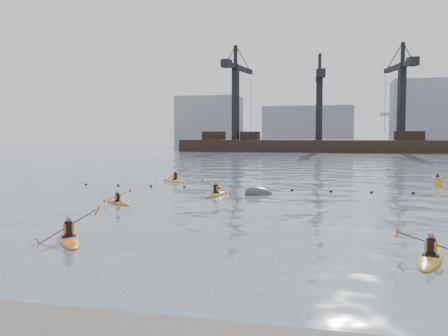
{
  "coord_description": "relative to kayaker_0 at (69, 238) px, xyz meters",
  "views": [
    {
      "loc": [
        4.3,
        -14.95,
        4.4
      ],
      "look_at": [
        -0.93,
        7.22,
        2.8
      ],
      "focal_mm": 38.0,
      "sensor_mm": 36.0,
      "label": 1
    }
  ],
  "objects": [
    {
      "name": "ground",
      "position": [
        6.42,
        -2.42,
        -0.11
      ],
      "size": [
        400.0,
        400.0,
        0.0
      ],
      "primitive_type": "plane",
      "color": "#394A53",
      "rests_on": "ground"
    },
    {
      "name": "kayaker_1",
      "position": [
        14.02,
        0.2,
        -0.0
      ],
      "size": [
        2.35,
        3.59,
        1.2
      ],
      "rotation": [
        0.0,
        0.0,
        -0.28
      ],
      "color": "gold",
      "rests_on": "ground"
    },
    {
      "name": "kayaker_5",
      "position": [
        -3.96,
        24.78,
        -0.0
      ],
      "size": [
        3.19,
        2.94,
        1.39
      ],
      "rotation": [
        0.0,
        0.0,
        0.85
      ],
      "color": "gold",
      "rests_on": "ground"
    },
    {
      "name": "kayaker_0",
      "position": [
        0.0,
        0.0,
        0.0
      ],
      "size": [
        2.8,
        3.35,
        1.51
      ],
      "rotation": [
        0.0,
        0.0,
        0.65
      ],
      "color": "orange",
      "rests_on": "ground"
    },
    {
      "name": "skyline",
      "position": [
        8.65,
        147.86,
        9.13
      ],
      "size": [
        141.0,
        28.0,
        22.0
      ],
      "color": "gray",
      "rests_on": "ground"
    },
    {
      "name": "kayaker_3",
      "position": [
        2.27,
        15.78,
        -0.0
      ],
      "size": [
        2.41,
        3.56,
        1.34
      ],
      "rotation": [
        0.0,
        0.0,
        -0.16
      ],
      "color": "#BF8316",
      "rests_on": "ground"
    },
    {
      "name": "mooring_buoy",
      "position": [
        5.26,
        17.09,
        -0.11
      ],
      "size": [
        2.73,
        2.2,
        1.55
      ],
      "primitive_type": "ellipsoid",
      "rotation": [
        0.0,
        0.21,
        0.43
      ],
      "color": "#3D4043",
      "rests_on": "ground"
    },
    {
      "name": "barge_pier",
      "position": [
        6.19,
        107.58,
        1.78
      ],
      "size": [
        72.0,
        19.3,
        29.5
      ],
      "color": "black",
      "rests_on": "ground"
    },
    {
      "name": "nav_buoy",
      "position": [
        19.34,
        26.61,
        0.27
      ],
      "size": [
        0.68,
        0.68,
        1.25
      ],
      "color": "gold",
      "rests_on": "ground"
    },
    {
      "name": "kayaker_2",
      "position": [
        -2.83,
        10.34,
        -0.02
      ],
      "size": [
        2.68,
        2.2,
        1.02
      ],
      "rotation": [
        0.0,
        0.0,
        0.93
      ],
      "color": "#DE5514",
      "rests_on": "ground"
    },
    {
      "name": "float_line",
      "position": [
        5.92,
        20.12,
        -0.08
      ],
      "size": [
        33.24,
        0.73,
        0.24
      ],
      "color": "black",
      "rests_on": "ground"
    }
  ]
}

